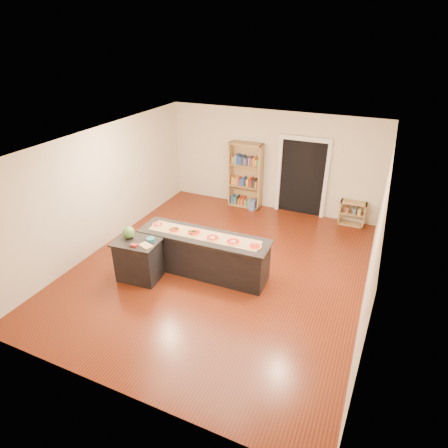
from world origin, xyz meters
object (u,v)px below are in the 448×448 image
at_px(bookshelf, 245,176).
at_px(low_shelf, 352,213).
at_px(side_counter, 139,260).
at_px(kitchen_island, 204,254).
at_px(watermelon, 129,232).
at_px(waste_bin, 252,205).

relative_size(bookshelf, low_shelf, 2.86).
bearing_deg(side_counter, kitchen_island, 27.11).
relative_size(kitchen_island, watermelon, 10.82).
bearing_deg(side_counter, watermelon, 161.91).
xyz_separation_m(kitchen_island, watermelon, (-1.36, -0.68, 0.57)).
height_order(kitchen_island, watermelon, watermelon).
distance_m(side_counter, watermelon, 0.61).
bearing_deg(kitchen_island, waste_bin, 91.19).
distance_m(bookshelf, waste_bin, 0.87).
relative_size(side_counter, bookshelf, 0.48).
bearing_deg(low_shelf, bookshelf, -179.50).
bearing_deg(waste_bin, side_counter, -103.62).
relative_size(side_counter, low_shelf, 1.38).
bearing_deg(waste_bin, bookshelf, 148.69).
height_order(side_counter, watermelon, watermelon).
height_order(kitchen_island, bookshelf, bookshelf).
xyz_separation_m(bookshelf, low_shelf, (3.05, 0.03, -0.62)).
relative_size(waste_bin, watermelon, 1.16).
bearing_deg(bookshelf, low_shelf, 0.50).
distance_m(low_shelf, waste_bin, 2.77).
height_order(bookshelf, low_shelf, bookshelf).
xyz_separation_m(side_counter, waste_bin, (1.00, 4.12, -0.30)).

